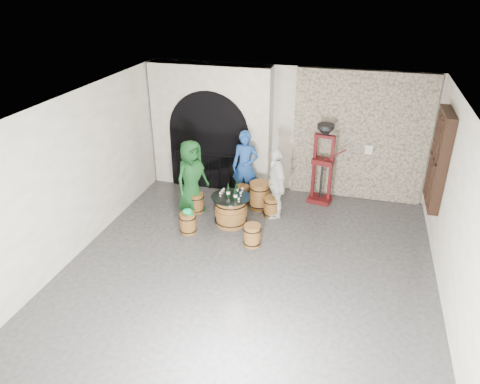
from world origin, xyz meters
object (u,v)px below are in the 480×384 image
(barrel_stool_far, at_px, (242,195))
(barrel_stool_near_right, at_px, (252,235))
(person_blue, at_px, (245,166))
(person_white, at_px, (276,183))
(barrel_table, at_px, (231,210))
(wine_bottle_center, at_px, (235,194))
(wine_bottle_left, at_px, (228,191))
(corking_press, at_px, (323,158))
(barrel_stool_left, at_px, (196,203))
(wine_bottle_right, at_px, (237,188))
(barrel_stool_right, at_px, (271,207))
(person_green, at_px, (191,177))
(side_barrel, at_px, (259,196))
(barrel_stool_near_left, at_px, (188,223))

(barrel_stool_far, height_order, barrel_stool_near_right, same)
(person_blue, relative_size, person_white, 1.06)
(barrel_table, height_order, wine_bottle_center, wine_bottle_center)
(barrel_table, relative_size, wine_bottle_left, 2.75)
(barrel_stool_near_right, relative_size, person_white, 0.29)
(corking_press, bearing_deg, barrel_stool_left, -143.96)
(corking_press, bearing_deg, wine_bottle_right, -129.09)
(barrel_stool_right, bearing_deg, person_green, -172.71)
(barrel_stool_near_right, height_order, wine_bottle_right, wine_bottle_right)
(barrel_stool_near_right, bearing_deg, wine_bottle_center, 130.60)
(wine_bottle_left, bearing_deg, wine_bottle_right, 54.64)
(person_blue, height_order, wine_bottle_center, person_blue)
(barrel_stool_right, distance_m, wine_bottle_left, 1.22)
(barrel_stool_far, distance_m, corking_press, 2.16)
(barrel_stool_far, height_order, wine_bottle_right, wine_bottle_right)
(person_green, bearing_deg, side_barrel, -42.94)
(barrel_stool_near_left, relative_size, wine_bottle_right, 1.49)
(barrel_stool_left, xyz_separation_m, barrel_stool_near_left, (0.16, -0.95, 0.00))
(barrel_table, bearing_deg, wine_bottle_right, 63.82)
(person_blue, relative_size, corking_press, 0.89)
(person_green, bearing_deg, person_blue, -21.46)
(wine_bottle_right, height_order, side_barrel, wine_bottle_right)
(barrel_table, xyz_separation_m, barrel_stool_near_left, (-0.80, -0.62, -0.10))
(wine_bottle_right, bearing_deg, wine_bottle_left, -125.36)
(barrel_stool_near_right, distance_m, wine_bottle_center, 1.01)
(side_barrel, bearing_deg, person_white, -29.58)
(barrel_table, distance_m, corking_press, 2.61)
(barrel_stool_left, height_order, corking_press, corking_press)
(person_green, distance_m, wine_bottle_right, 1.16)
(barrel_stool_left, distance_m, person_green, 0.66)
(barrel_stool_near_left, bearing_deg, wine_bottle_center, 27.92)
(barrel_stool_left, distance_m, barrel_stool_right, 1.79)
(wine_bottle_left, height_order, side_barrel, wine_bottle_left)
(barrel_stool_near_right, bearing_deg, barrel_table, 132.38)
(barrel_stool_far, bearing_deg, barrel_table, -89.74)
(person_white, bearing_deg, side_barrel, -147.24)
(barrel_stool_right, xyz_separation_m, wine_bottle_center, (-0.67, -0.73, 0.58))
(wine_bottle_center, height_order, side_barrel, wine_bottle_center)
(barrel_stool_far, bearing_deg, person_blue, 90.26)
(wine_bottle_right, bearing_deg, barrel_stool_near_left, -138.01)
(barrel_stool_right, height_order, wine_bottle_left, wine_bottle_left)
(barrel_stool_right, height_order, wine_bottle_center, wine_bottle_center)
(person_green, height_order, wine_bottle_left, person_green)
(barrel_stool_far, bearing_deg, barrel_stool_right, -26.51)
(barrel_stool_left, height_order, person_white, person_white)
(barrel_stool_far, relative_size, corking_press, 0.24)
(barrel_stool_left, distance_m, person_blue, 1.50)
(side_barrel, bearing_deg, person_green, -160.15)
(person_blue, xyz_separation_m, wine_bottle_left, (-0.05, -1.31, -0.07))
(wine_bottle_left, bearing_deg, barrel_table, 19.66)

